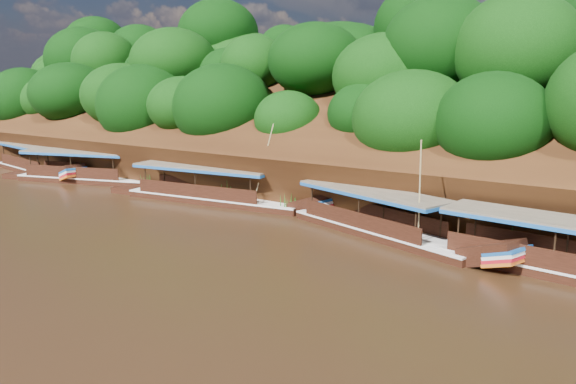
# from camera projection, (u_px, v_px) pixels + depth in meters

# --- Properties ---
(ground) EXTENTS (160.00, 160.00, 0.00)m
(ground) POSITION_uv_depth(u_px,v_px,m) (283.00, 267.00, 26.94)
(ground) COLOR black
(ground) RESTS_ON ground
(riverbank) EXTENTS (120.00, 30.06, 19.40)m
(riverbank) POSITION_uv_depth(u_px,v_px,m) (450.00, 168.00, 44.74)
(riverbank) COLOR black
(riverbank) RESTS_ON ground
(boat_1) EXTENTS (14.89, 6.29, 6.37)m
(boat_1) POSITION_uv_depth(u_px,v_px,m) (391.00, 229.00, 31.51)
(boat_1) COLOR black
(boat_1) RESTS_ON ground
(boat_2) EXTENTS (16.95, 4.49, 6.42)m
(boat_2) POSITION_uv_depth(u_px,v_px,m) (224.00, 196.00, 40.54)
(boat_2) COLOR black
(boat_2) RESTS_ON ground
(boat_3) EXTENTS (15.25, 6.93, 3.25)m
(boat_3) POSITION_uv_depth(u_px,v_px,m) (95.00, 176.00, 48.99)
(boat_3) COLOR black
(boat_3) RESTS_ON ground
(boat_4) EXTENTS (15.38, 4.55, 3.23)m
(boat_4) POSITION_uv_depth(u_px,v_px,m) (39.00, 167.00, 53.72)
(boat_4) COLOR black
(boat_4) RESTS_ON ground
(reeds) EXTENTS (50.39, 2.18, 2.12)m
(reeds) POSITION_uv_depth(u_px,v_px,m) (335.00, 207.00, 35.79)
(reeds) COLOR #1B6218
(reeds) RESTS_ON ground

